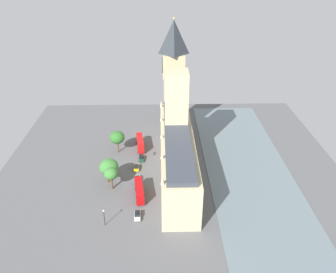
{
  "coord_description": "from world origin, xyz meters",
  "views": [
    {
      "loc": [
        3.77,
        102.64,
        72.94
      ],
      "look_at": [
        1.0,
        -12.01,
        9.26
      ],
      "focal_mm": 35.9,
      "sensor_mm": 36.0,
      "label": 1
    }
  ],
  "objects_px": {
    "plane_tree_leading": "(109,167)",
    "plane_tree_slot_10": "(107,168)",
    "double_decker_bus_kerbside": "(140,143)",
    "street_lamp_slot_12": "(112,178)",
    "car_dark_green_trailing": "(141,158)",
    "car_silver_corner": "(137,179)",
    "clock_tower": "(173,77)",
    "street_lamp_slot_11": "(104,215)",
    "car_yellow_cab_near_tower": "(136,167)",
    "car_white_far_end": "(137,215)",
    "pedestrian_by_river_gate": "(154,153)",
    "plane_tree_midblock": "(117,137)",
    "parliament_building": "(177,148)",
    "plane_tree_opposite_hall": "(111,174)",
    "double_decker_bus_under_trees": "(139,191)"
  },
  "relations": [
    {
      "from": "plane_tree_slot_10",
      "to": "double_decker_bus_kerbside",
      "type": "bearing_deg",
      "value": -114.04
    },
    {
      "from": "plane_tree_opposite_hall",
      "to": "plane_tree_slot_10",
      "type": "height_order",
      "value": "plane_tree_slot_10"
    },
    {
      "from": "car_silver_corner",
      "to": "plane_tree_midblock",
      "type": "distance_m",
      "value": 23.0
    },
    {
      "from": "car_white_far_end",
      "to": "street_lamp_slot_12",
      "type": "height_order",
      "value": "street_lamp_slot_12"
    },
    {
      "from": "car_dark_green_trailing",
      "to": "pedestrian_by_river_gate",
      "type": "xyz_separation_m",
      "value": [
        -5.04,
        -3.79,
        -0.2
      ]
    },
    {
      "from": "car_dark_green_trailing",
      "to": "street_lamp_slot_12",
      "type": "height_order",
      "value": "street_lamp_slot_12"
    },
    {
      "from": "pedestrian_by_river_gate",
      "to": "plane_tree_opposite_hall",
      "type": "xyz_separation_m",
      "value": [
        14.31,
        21.97,
        5.64
      ]
    },
    {
      "from": "pedestrian_by_river_gate",
      "to": "plane_tree_slot_10",
      "type": "xyz_separation_m",
      "value": [
        16.24,
        18.13,
        5.43
      ]
    },
    {
      "from": "double_decker_bus_under_trees",
      "to": "plane_tree_leading",
      "type": "height_order",
      "value": "plane_tree_leading"
    },
    {
      "from": "car_yellow_cab_near_tower",
      "to": "street_lamp_slot_12",
      "type": "distance_m",
      "value": 13.93
    },
    {
      "from": "car_yellow_cab_near_tower",
      "to": "plane_tree_opposite_hall",
      "type": "bearing_deg",
      "value": -125.85
    },
    {
      "from": "clock_tower",
      "to": "street_lamp_slot_11",
      "type": "xyz_separation_m",
      "value": [
        22.89,
        60.5,
        -21.79
      ]
    },
    {
      "from": "car_white_far_end",
      "to": "pedestrian_by_river_gate",
      "type": "xyz_separation_m",
      "value": [
        -4.72,
        -36.69,
        -0.21
      ]
    },
    {
      "from": "double_decker_bus_under_trees",
      "to": "pedestrian_by_river_gate",
      "type": "relative_size",
      "value": 7.08
    },
    {
      "from": "car_dark_green_trailing",
      "to": "car_yellow_cab_near_tower",
      "type": "xyz_separation_m",
      "value": [
        1.56,
        6.53,
        0.0
      ]
    },
    {
      "from": "clock_tower",
      "to": "plane_tree_opposite_hall",
      "type": "height_order",
      "value": "clock_tower"
    },
    {
      "from": "car_dark_green_trailing",
      "to": "pedestrian_by_river_gate",
      "type": "distance_m",
      "value": 6.31
    },
    {
      "from": "car_dark_green_trailing",
      "to": "pedestrian_by_river_gate",
      "type": "bearing_deg",
      "value": -146.79
    },
    {
      "from": "parliament_building",
      "to": "car_white_far_end",
      "type": "bearing_deg",
      "value": 61.92
    },
    {
      "from": "car_yellow_cab_near_tower",
      "to": "plane_tree_midblock",
      "type": "xyz_separation_m",
      "value": [
        8.19,
        -12.75,
        5.98
      ]
    },
    {
      "from": "parliament_building",
      "to": "car_yellow_cab_near_tower",
      "type": "bearing_deg",
      "value": -4.97
    },
    {
      "from": "car_dark_green_trailing",
      "to": "car_yellow_cab_near_tower",
      "type": "height_order",
      "value": "same"
    },
    {
      "from": "car_dark_green_trailing",
      "to": "plane_tree_slot_10",
      "type": "height_order",
      "value": "plane_tree_slot_10"
    },
    {
      "from": "pedestrian_by_river_gate",
      "to": "plane_tree_leading",
      "type": "bearing_deg",
      "value": 96.68
    },
    {
      "from": "plane_tree_leading",
      "to": "plane_tree_slot_10",
      "type": "xyz_separation_m",
      "value": [
        0.73,
        0.25,
        -0.23
      ]
    },
    {
      "from": "parliament_building",
      "to": "street_lamp_slot_11",
      "type": "xyz_separation_m",
      "value": [
        23.02,
        28.11,
        -5.99
      ]
    },
    {
      "from": "car_yellow_cab_near_tower",
      "to": "plane_tree_midblock",
      "type": "bearing_deg",
      "value": 120.36
    },
    {
      "from": "plane_tree_leading",
      "to": "plane_tree_opposite_hall",
      "type": "height_order",
      "value": "plane_tree_leading"
    },
    {
      "from": "car_white_far_end",
      "to": "double_decker_bus_kerbside",
      "type": "bearing_deg",
      "value": -90.25
    },
    {
      "from": "car_dark_green_trailing",
      "to": "pedestrian_by_river_gate",
      "type": "height_order",
      "value": "car_dark_green_trailing"
    },
    {
      "from": "double_decker_bus_kerbside",
      "to": "double_decker_bus_under_trees",
      "type": "bearing_deg",
      "value": 84.95
    },
    {
      "from": "plane_tree_midblock",
      "to": "street_lamp_slot_11",
      "type": "bearing_deg",
      "value": 90.55
    },
    {
      "from": "parliament_building",
      "to": "plane_tree_opposite_hall",
      "type": "height_order",
      "value": "parliament_building"
    },
    {
      "from": "plane_tree_slot_10",
      "to": "street_lamp_slot_12",
      "type": "relative_size",
      "value": 1.51
    },
    {
      "from": "car_dark_green_trailing",
      "to": "plane_tree_midblock",
      "type": "xyz_separation_m",
      "value": [
        9.75,
        -6.22,
        5.98
      ]
    },
    {
      "from": "car_silver_corner",
      "to": "pedestrian_by_river_gate",
      "type": "height_order",
      "value": "car_silver_corner"
    },
    {
      "from": "car_silver_corner",
      "to": "plane_tree_slot_10",
      "type": "height_order",
      "value": "plane_tree_slot_10"
    },
    {
      "from": "car_dark_green_trailing",
      "to": "car_white_far_end",
      "type": "bearing_deg",
      "value": 86.85
    },
    {
      "from": "parliament_building",
      "to": "car_silver_corner",
      "type": "distance_m",
      "value": 18.26
    },
    {
      "from": "clock_tower",
      "to": "plane_tree_leading",
      "type": "distance_m",
      "value": 49.51
    },
    {
      "from": "plane_tree_leading",
      "to": "plane_tree_midblock",
      "type": "bearing_deg",
      "value": -92.04
    },
    {
      "from": "double_decker_bus_kerbside",
      "to": "street_lamp_slot_12",
      "type": "xyz_separation_m",
      "value": [
        8.52,
        26.66,
        1.32
      ]
    },
    {
      "from": "parliament_building",
      "to": "car_dark_green_trailing",
      "type": "height_order",
      "value": "parliament_building"
    },
    {
      "from": "car_silver_corner",
      "to": "plane_tree_midblock",
      "type": "xyz_separation_m",
      "value": [
        8.95,
        -20.33,
        5.98
      ]
    },
    {
      "from": "street_lamp_slot_12",
      "to": "pedestrian_by_river_gate",
      "type": "bearing_deg",
      "value": -123.77
    },
    {
      "from": "double_decker_bus_under_trees",
      "to": "pedestrian_by_river_gate",
      "type": "distance_m",
      "value": 27.15
    },
    {
      "from": "parliament_building",
      "to": "street_lamp_slot_12",
      "type": "relative_size",
      "value": 10.63
    },
    {
      "from": "car_dark_green_trailing",
      "to": "plane_tree_leading",
      "type": "bearing_deg",
      "value": 49.7
    },
    {
      "from": "car_yellow_cab_near_tower",
      "to": "plane_tree_midblock",
      "type": "height_order",
      "value": "plane_tree_midblock"
    },
    {
      "from": "parliament_building",
      "to": "pedestrian_by_river_gate",
      "type": "height_order",
      "value": "parliament_building"
    }
  ]
}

